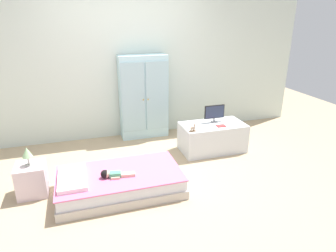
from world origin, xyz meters
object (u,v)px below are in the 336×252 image
object	(u,v)px
table_lamp	(27,153)
book_red	(221,126)
doll	(111,174)
tv_stand	(212,137)
rocking_horse_toy	(193,128)
wardrobe	(144,97)
tv_monitor	(214,112)
bed	(120,182)
nightstand	(32,180)

from	to	relation	value
table_lamp	book_red	distance (m)	2.64
doll	tv_stand	xyz separation A→B (m)	(1.65, 0.81, -0.07)
rocking_horse_toy	book_red	size ratio (longest dim) A/B	0.85
book_red	tv_stand	bearing A→B (deg)	121.53
wardrobe	tv_stand	world-z (taller)	wardrobe
tv_monitor	tv_stand	bearing A→B (deg)	-122.63
table_lamp	bed	bearing A→B (deg)	-14.77
table_lamp	nightstand	bearing A→B (deg)	180.00
rocking_horse_toy	book_red	world-z (taller)	rocking_horse_toy
doll	book_red	bearing A→B (deg)	21.91
rocking_horse_toy	table_lamp	bearing A→B (deg)	-172.25
tv_stand	rocking_horse_toy	bearing A→B (deg)	-154.96
tv_monitor	bed	bearing A→B (deg)	-152.66
wardrobe	rocking_horse_toy	distance (m)	1.19
tv_monitor	rocking_horse_toy	bearing A→B (deg)	-148.85
rocking_horse_toy	nightstand	bearing A→B (deg)	-172.25
wardrobe	nightstand	bearing A→B (deg)	-140.81
tv_monitor	book_red	size ratio (longest dim) A/B	2.42
doll	table_lamp	bearing A→B (deg)	159.43
table_lamp	rocking_horse_toy	bearing A→B (deg)	7.75
tv_stand	tv_monitor	xyz separation A→B (m)	(0.06, 0.09, 0.37)
book_red	tv_monitor	bearing A→B (deg)	94.16
nightstand	tv_stand	size ratio (longest dim) A/B	0.39
nightstand	wardrobe	world-z (taller)	wardrobe
rocking_horse_toy	wardrobe	bearing A→B (deg)	113.72
bed	doll	bearing A→B (deg)	-144.75
bed	rocking_horse_toy	bearing A→B (deg)	25.72
wardrobe	tv_monitor	distance (m)	1.22
table_lamp	book_red	size ratio (longest dim) A/B	1.67
wardrobe	rocking_horse_toy	world-z (taller)	wardrobe
bed	tv_stand	size ratio (longest dim) A/B	1.49
table_lamp	tv_stand	distance (m)	2.60
doll	nightstand	size ratio (longest dim) A/B	1.04
doll	nightstand	world-z (taller)	nightstand
wardrobe	tv_monitor	xyz separation A→B (m)	(0.93, -0.79, -0.11)
tv_monitor	book_red	world-z (taller)	tv_monitor
wardrobe	tv_stand	bearing A→B (deg)	-45.26
tv_stand	rocking_horse_toy	distance (m)	0.52
doll	wardrobe	world-z (taller)	wardrobe
tv_stand	tv_monitor	size ratio (longest dim) A/B	3.02
tv_stand	book_red	distance (m)	0.26
doll	book_red	distance (m)	1.86
doll	rocking_horse_toy	size ratio (longest dim) A/B	3.45
bed	table_lamp	bearing A→B (deg)	165.23
rocking_horse_toy	doll	bearing A→B (deg)	-153.43
nightstand	book_red	distance (m)	2.65
doll	tv_stand	size ratio (longest dim) A/B	0.40
bed	doll	size ratio (longest dim) A/B	3.70
table_lamp	tv_stand	world-z (taller)	table_lamp
wardrobe	tv_stand	distance (m)	1.33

